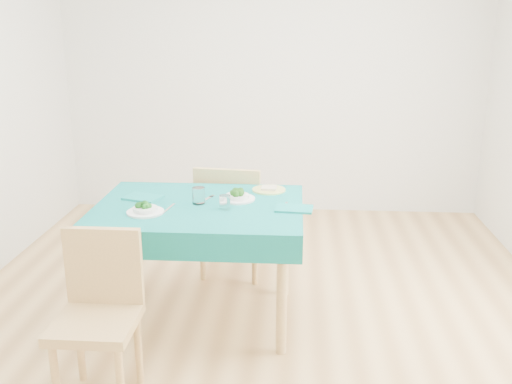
# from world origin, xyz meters

# --- Properties ---
(room_shell) EXTENTS (4.02, 4.52, 2.73)m
(room_shell) POSITION_xyz_m (0.00, 0.00, 1.35)
(room_shell) COLOR #A97D46
(room_shell) RESTS_ON ground
(table) EXTENTS (1.24, 0.94, 0.76)m
(table) POSITION_xyz_m (-0.35, 0.01, 0.38)
(table) COLOR #096460
(table) RESTS_ON ground
(chair_near) EXTENTS (0.39, 0.43, 0.97)m
(chair_near) POSITION_xyz_m (-0.72, -0.84, 0.49)
(chair_near) COLOR tan
(chair_near) RESTS_ON ground
(chair_far) EXTENTS (0.53, 0.57, 1.17)m
(chair_far) POSITION_xyz_m (-0.21, 0.74, 0.58)
(chair_far) COLOR tan
(chair_far) RESTS_ON ground
(bowl_near) EXTENTS (0.21, 0.21, 0.07)m
(bowl_near) POSITION_xyz_m (-0.63, -0.16, 0.79)
(bowl_near) COLOR white
(bowl_near) RESTS_ON table
(bowl_far) EXTENTS (0.22, 0.22, 0.07)m
(bowl_far) POSITION_xyz_m (-0.13, 0.13, 0.79)
(bowl_far) COLOR white
(bowl_far) RESTS_ON table
(fork_near) EXTENTS (0.04, 0.18, 0.00)m
(fork_near) POSITION_xyz_m (-0.72, -0.08, 0.76)
(fork_near) COLOR silver
(fork_near) RESTS_ON table
(knife_near) EXTENTS (0.05, 0.20, 0.00)m
(knife_near) POSITION_xyz_m (-0.51, -0.08, 0.76)
(knife_near) COLOR silver
(knife_near) RESTS_ON table
(fork_far) EXTENTS (0.08, 0.17, 0.00)m
(fork_far) POSITION_xyz_m (-0.32, 0.11, 0.76)
(fork_far) COLOR silver
(fork_far) RESTS_ON table
(knife_far) EXTENTS (0.04, 0.20, 0.00)m
(knife_far) POSITION_xyz_m (0.17, 0.00, 0.76)
(knife_far) COLOR silver
(knife_far) RESTS_ON table
(napkin_near) EXTENTS (0.26, 0.21, 0.01)m
(napkin_near) POSITION_xyz_m (-0.72, 0.11, 0.76)
(napkin_near) COLOR #0D6E6A
(napkin_near) RESTS_ON table
(napkin_far) EXTENTS (0.23, 0.17, 0.01)m
(napkin_far) POSITION_xyz_m (0.23, -0.04, 0.76)
(napkin_far) COLOR #0D6E6A
(napkin_far) RESTS_ON table
(tumbler_center) EXTENTS (0.08, 0.08, 0.10)m
(tumbler_center) POSITION_xyz_m (-0.35, 0.04, 0.81)
(tumbler_center) COLOR white
(tumbler_center) RESTS_ON table
(tumbler_side) EXTENTS (0.07, 0.07, 0.08)m
(tumbler_side) POSITION_xyz_m (-0.18, -0.06, 0.80)
(tumbler_side) COLOR white
(tumbler_side) RESTS_ON table
(side_plate) EXTENTS (0.22, 0.22, 0.01)m
(side_plate) POSITION_xyz_m (0.06, 0.34, 0.76)
(side_plate) COLOR #CDD467
(side_plate) RESTS_ON table
(bread_slice) EXTENTS (0.10, 0.10, 0.01)m
(bread_slice) POSITION_xyz_m (0.06, 0.34, 0.78)
(bread_slice) COLOR beige
(bread_slice) RESTS_ON side_plate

